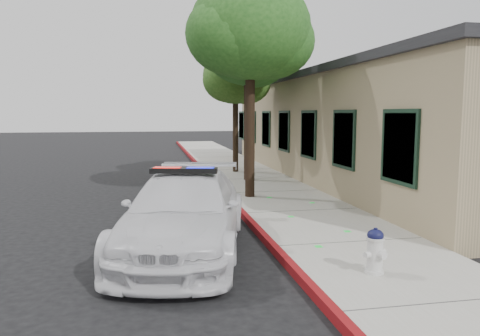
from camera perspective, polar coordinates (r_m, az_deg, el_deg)
name	(u,v)px	position (r m, az deg, el deg)	size (l,w,h in m)	color
ground	(272,254)	(9.02, 4.04, -10.58)	(120.00, 120.00, 0.00)	black
sidewalk	(301,213)	(12.23, 7.65, -5.60)	(3.20, 60.00, 0.15)	#9B998D
red_curb	(244,216)	(11.83, 0.53, -5.93)	(0.14, 60.00, 0.16)	maroon
clapboard_building	(374,127)	(19.49, 16.36, 4.90)	(7.30, 20.89, 4.24)	tan
police_car	(185,213)	(9.02, -6.91, -5.51)	(3.29, 5.66, 1.66)	silver
fire_hydrant	(375,251)	(7.72, 16.45, -9.83)	(0.42, 0.37, 0.74)	silver
street_tree_near	(251,33)	(14.09, 1.32, 16.41)	(3.92, 3.58, 6.55)	black
street_tree_mid	(248,51)	(17.64, 0.96, 14.35)	(3.40, 3.45, 6.43)	black
street_tree_far	(236,79)	(19.95, -0.47, 11.01)	(3.00, 2.81, 5.31)	black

